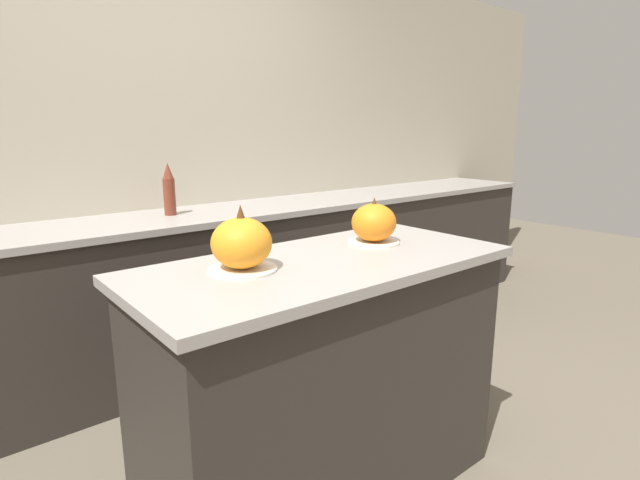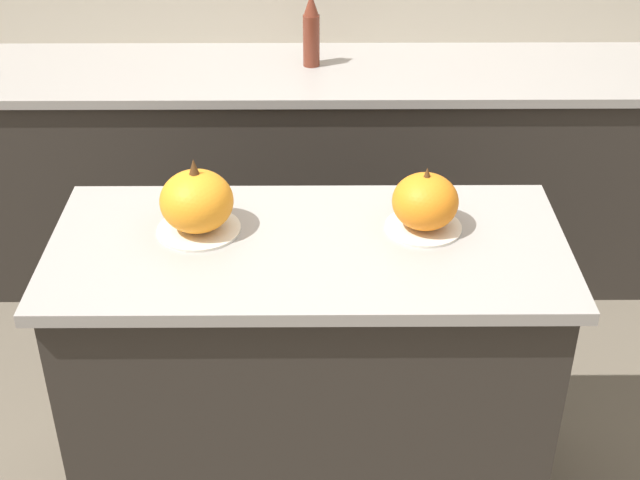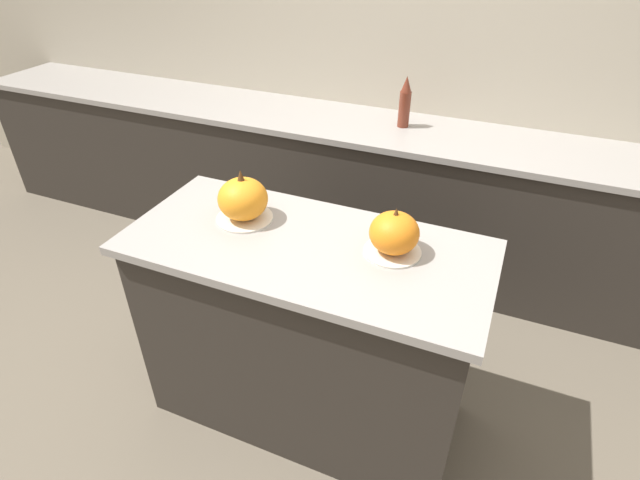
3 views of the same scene
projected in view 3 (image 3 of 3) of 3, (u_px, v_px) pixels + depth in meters
The scene contains 7 objects.
ground_plane at pixel (308, 406), 2.35m from camera, with size 12.00×12.00×0.00m, color #665B4C.
wall_back at pixel (420, 53), 2.90m from camera, with size 8.00×0.06×2.50m.
kitchen_island at pixel (307, 334), 2.09m from camera, with size 1.37×0.63×0.93m.
back_counter at pixel (393, 198), 3.09m from camera, with size 6.00×0.60×0.90m.
pumpkin_cake_left at pixel (243, 200), 1.93m from camera, with size 0.22×0.22×0.21m.
pumpkin_cake_right at pixel (394, 234), 1.75m from camera, with size 0.21×0.21×0.18m.
bottle_tall at pixel (405, 103), 2.79m from camera, with size 0.07×0.07×0.29m.
Camera 3 is at (0.64, -1.37, 1.96)m, focal length 28.00 mm.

